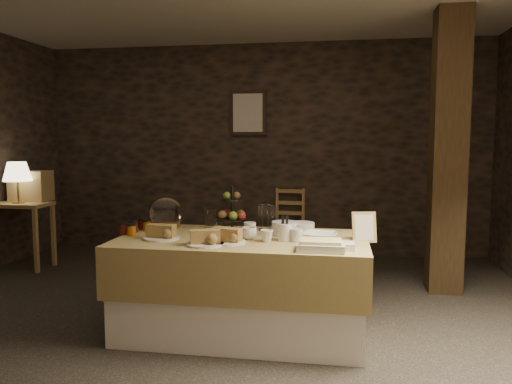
% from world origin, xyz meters
% --- Properties ---
extents(ground_plane, '(5.50, 5.00, 0.01)m').
position_xyz_m(ground_plane, '(0.00, 0.00, 0.00)').
color(ground_plane, black).
rests_on(ground_plane, ground).
extents(room_shell, '(5.52, 5.02, 2.60)m').
position_xyz_m(room_shell, '(0.00, 0.00, 1.56)').
color(room_shell, black).
rests_on(room_shell, ground).
extents(buffet_table, '(1.80, 0.95, 0.71)m').
position_xyz_m(buffet_table, '(0.29, -0.20, 0.41)').
color(buffet_table, white).
rests_on(buffet_table, ground_plane).
extents(console_table, '(0.68, 0.39, 0.73)m').
position_xyz_m(console_table, '(-2.50, 1.23, 0.60)').
color(console_table, olive).
rests_on(console_table, ground_plane).
extents(table_lamp, '(0.30, 0.30, 0.45)m').
position_xyz_m(table_lamp, '(-2.45, 1.18, 1.07)').
color(table_lamp, tan).
rests_on(table_lamp, console_table).
extents(wine_rack, '(0.42, 0.26, 0.34)m').
position_xyz_m(wine_rack, '(-2.45, 1.41, 0.90)').
color(wine_rack, olive).
rests_on(wine_rack, console_table).
extents(chair, '(0.41, 0.39, 0.64)m').
position_xyz_m(chair, '(0.37, 2.34, 0.36)').
color(chair, olive).
rests_on(chair, ground_plane).
extents(timber_column, '(0.30, 0.30, 2.60)m').
position_xyz_m(timber_column, '(1.96, 1.13, 1.30)').
color(timber_column, black).
rests_on(timber_column, ground_plane).
extents(framed_picture, '(0.45, 0.04, 0.55)m').
position_xyz_m(framed_picture, '(-0.15, 2.47, 1.75)').
color(framed_picture, black).
rests_on(framed_picture, room_shell).
extents(plate_stack_a, '(0.19, 0.19, 0.10)m').
position_xyz_m(plate_stack_a, '(0.58, -0.04, 0.76)').
color(plate_stack_a, silver).
rests_on(plate_stack_a, buffet_table).
extents(plate_stack_b, '(0.20, 0.20, 0.08)m').
position_xyz_m(plate_stack_b, '(0.70, 0.03, 0.75)').
color(plate_stack_b, silver).
rests_on(plate_stack_b, buffet_table).
extents(cutlery_holder, '(0.10, 0.10, 0.12)m').
position_xyz_m(cutlery_holder, '(0.61, -0.25, 0.77)').
color(cutlery_holder, silver).
rests_on(cutlery_holder, buffet_table).
extents(cup_a, '(0.13, 0.13, 0.09)m').
position_xyz_m(cup_a, '(0.35, -0.25, 0.75)').
color(cup_a, silver).
rests_on(cup_a, buffet_table).
extents(cup_b, '(0.09, 0.09, 0.08)m').
position_xyz_m(cup_b, '(0.49, -0.31, 0.75)').
color(cup_b, silver).
rests_on(cup_b, buffet_table).
extents(mug_c, '(0.09, 0.09, 0.09)m').
position_xyz_m(mug_c, '(0.33, -0.08, 0.76)').
color(mug_c, silver).
rests_on(mug_c, buffet_table).
extents(mug_d, '(0.08, 0.08, 0.09)m').
position_xyz_m(mug_d, '(0.69, -0.27, 0.76)').
color(mug_d, silver).
rests_on(mug_d, buffet_table).
extents(bowl, '(0.26, 0.26, 0.06)m').
position_xyz_m(bowl, '(0.85, -0.21, 0.74)').
color(bowl, silver).
rests_on(bowl, buffet_table).
extents(cake_dome, '(0.26, 0.26, 0.26)m').
position_xyz_m(cake_dome, '(-0.38, 0.08, 0.82)').
color(cake_dome, olive).
rests_on(cake_dome, buffet_table).
extents(fruit_stand, '(0.24, 0.24, 0.34)m').
position_xyz_m(fruit_stand, '(0.16, 0.06, 0.85)').
color(fruit_stand, black).
rests_on(fruit_stand, buffet_table).
extents(bread_platter_left, '(0.26, 0.26, 0.11)m').
position_xyz_m(bread_platter_left, '(-0.27, -0.34, 0.75)').
color(bread_platter_left, silver).
rests_on(bread_platter_left, buffet_table).
extents(bread_platter_center, '(0.26, 0.26, 0.11)m').
position_xyz_m(bread_platter_center, '(0.09, -0.49, 0.75)').
color(bread_platter_center, silver).
rests_on(bread_platter_center, buffet_table).
extents(bread_platter_right, '(0.26, 0.26, 0.11)m').
position_xyz_m(bread_platter_right, '(0.22, -0.40, 0.75)').
color(bread_platter_right, silver).
rests_on(bread_platter_right, buffet_table).
extents(jam_jars, '(0.18, 0.32, 0.07)m').
position_xyz_m(jam_jars, '(-0.55, -0.13, 0.75)').
color(jam_jars, '#5D1B10').
rests_on(jam_jars, buffet_table).
extents(tart_dish, '(0.30, 0.22, 0.07)m').
position_xyz_m(tart_dish, '(0.87, -0.53, 0.74)').
color(tart_dish, silver).
rests_on(tart_dish, buffet_table).
extents(square_dish, '(0.14, 0.14, 0.04)m').
position_xyz_m(square_dish, '(1.01, -0.47, 0.73)').
color(square_dish, silver).
rests_on(square_dish, buffet_table).
extents(menu_frame, '(0.18, 0.10, 0.22)m').
position_xyz_m(menu_frame, '(1.16, -0.13, 0.80)').
color(menu_frame, olive).
rests_on(menu_frame, buffet_table).
extents(storage_jar_a, '(0.10, 0.10, 0.16)m').
position_xyz_m(storage_jar_a, '(-0.03, 0.12, 0.79)').
color(storage_jar_a, white).
rests_on(storage_jar_a, buffet_table).
extents(storage_jar_b, '(0.09, 0.09, 0.14)m').
position_xyz_m(storage_jar_b, '(0.09, 0.17, 0.78)').
color(storage_jar_b, white).
rests_on(storage_jar_b, buffet_table).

